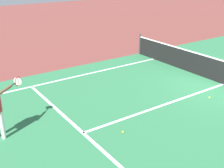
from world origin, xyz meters
TOP-DOWN VIEW (x-y plane):
  - ground_plane at (0.00, 0.00)m, footprint 60.00×60.00m
  - court_surface_inbounds at (0.00, 0.00)m, footprint 10.62×24.40m
  - line_sideline_left at (-4.11, -5.95)m, footprint 0.10×11.89m
  - line_service_near at (0.00, -6.40)m, footprint 8.22×0.10m
  - line_center_service at (0.00, -3.20)m, footprint 0.10×6.40m
  - tennis_ball_mid_court at (0.64, -5.47)m, footprint 0.07×0.07m
  - tennis_ball_near_net at (0.54, -1.55)m, footprint 0.07×0.07m

SIDE VIEW (x-z plane):
  - ground_plane at x=0.00m, z-range 0.00..0.00m
  - court_surface_inbounds at x=0.00m, z-range 0.00..0.00m
  - line_sideline_left at x=-4.11m, z-range 0.00..0.01m
  - line_service_near at x=0.00m, z-range 0.00..0.01m
  - line_center_service at x=0.00m, z-range 0.00..0.01m
  - tennis_ball_mid_court at x=0.64m, z-range 0.00..0.07m
  - tennis_ball_near_net at x=0.54m, z-range 0.00..0.07m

